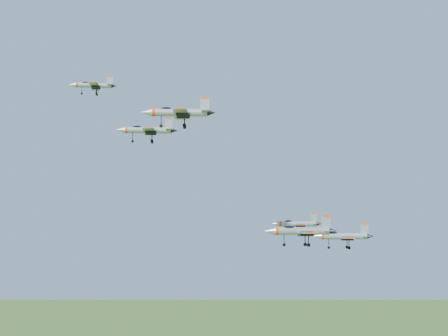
{
  "coord_description": "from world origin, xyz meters",
  "views": [
    {
      "loc": [
        9.67,
        -127.37,
        130.23
      ],
      "look_at": [
        3.18,
        -1.5,
        140.49
      ],
      "focal_mm": 50.0,
      "sensor_mm": 36.0,
      "label": 1
    }
  ],
  "objects": [
    {
      "name": "jet_right_high",
      "position": [
        -4.45,
        -16.88,
        149.35
      ],
      "size": [
        13.52,
        11.22,
        3.61
      ],
      "rotation": [
        0.0,
        0.0,
        0.1
      ],
      "color": "#9A9FA5"
    },
    {
      "name": "jet_trail",
      "position": [
        27.2,
        1.78,
        126.69
      ],
      "size": [
        12.62,
        10.39,
        3.38
      ],
      "rotation": [
        0.0,
        0.0,
        0.03
      ],
      "color": "#9A9FA5"
    },
    {
      "name": "jet_left_high",
      "position": [
        -13.06,
        -0.29,
        148.56
      ],
      "size": [
        12.8,
        10.69,
        3.42
      ],
      "rotation": [
        0.0,
        0.0,
        0.14
      ],
      "color": "#9A9FA5"
    },
    {
      "name": "jet_right_low",
      "position": [
        17.33,
        -16.72,
        128.09
      ],
      "size": [
        13.11,
        10.99,
        3.51
      ],
      "rotation": [
        0.0,
        0.0,
        0.17
      ],
      "color": "#9A9FA5"
    },
    {
      "name": "jet_lead",
      "position": [
        -28.4,
        14.02,
        161.27
      ],
      "size": [
        10.97,
        9.21,
        2.94
      ],
      "rotation": [
        0.0,
        0.0,
        0.18
      ],
      "color": "#9A9FA5"
    },
    {
      "name": "jet_left_low",
      "position": [
        18.3,
        8.84,
        129.15
      ],
      "size": [
        10.94,
        9.07,
        2.92
      ],
      "rotation": [
        0.0,
        0.0,
        0.09
      ],
      "color": "#9A9FA5"
    }
  ]
}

